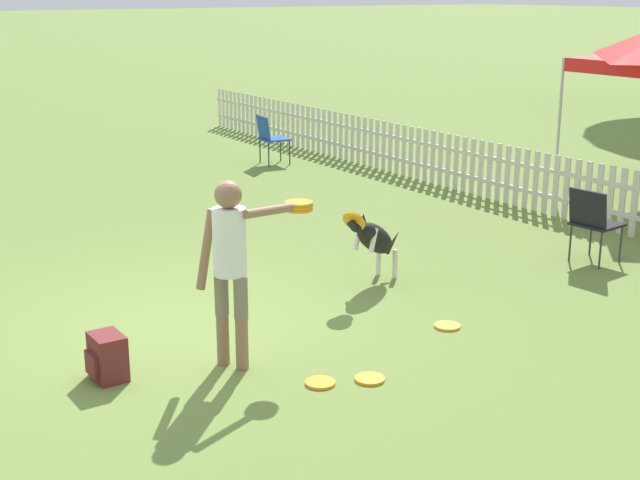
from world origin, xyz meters
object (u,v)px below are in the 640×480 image
frisbee_near_handler (447,326)px  leaping_dog (373,238)px  handler_person (234,251)px  folding_chair_center (270,135)px  frisbee_near_dog (370,379)px  frisbee_midfield (320,383)px  folding_chair_blue_left (593,219)px  backpack_on_grass (107,357)px

frisbee_near_handler → leaping_dog: bearing=173.2°
handler_person → folding_chair_center: size_ratio=1.81×
frisbee_near_dog → frisbee_midfield: same height
handler_person → leaping_dog: size_ratio=1.45×
frisbee_near_dog → folding_chair_blue_left: 4.27m
frisbee_near_dog → frisbee_midfield: bearing=-113.5°
leaping_dog → frisbee_near_dog: (1.95, -1.50, -0.52)m
frisbee_near_handler → frisbee_midfield: bearing=-77.6°
leaping_dog → folding_chair_center: 6.99m
frisbee_near_dog → folding_chair_center: bearing=154.3°
handler_person → leaping_dog: 2.54m
frisbee_near_dog → leaping_dog: bearing=142.5°
leaping_dog → frisbee_near_dog: leaping_dog is taller
folding_chair_center → leaping_dog: bearing=166.2°
leaping_dog → folding_chair_blue_left: bearing=-132.1°
frisbee_near_dog → frisbee_midfield: (-0.17, -0.38, 0.00)m
frisbee_near_dog → frisbee_near_handler: bearing=112.2°
folding_chair_blue_left → folding_chair_center: bearing=-5.3°
backpack_on_grass → folding_chair_center: size_ratio=0.43×
leaping_dog → backpack_on_grass: (0.72, -3.28, -0.34)m
frisbee_midfield → folding_chair_center: size_ratio=0.28×
frisbee_near_handler → frisbee_near_dog: size_ratio=1.00×
backpack_on_grass → folding_chair_center: bearing=141.0°
frisbee_near_dog → folding_chair_center: 9.40m
frisbee_midfield → backpack_on_grass: bearing=-127.3°
frisbee_near_handler → frisbee_near_dog: 1.44m
frisbee_midfield → folding_chair_center: (-8.29, 4.44, 0.53)m
folding_chair_blue_left → folding_chair_center: size_ratio=1.00×
folding_chair_center → backpack_on_grass: bearing=148.8°
backpack_on_grass → folding_chair_blue_left: size_ratio=0.43×
backpack_on_grass → handler_person: bearing=71.6°
backpack_on_grass → leaping_dog: bearing=102.4°
frisbee_midfield → frisbee_near_handler: bearing=102.4°
frisbee_near_handler → folding_chair_blue_left: 2.87m
frisbee_near_dog → backpack_on_grass: size_ratio=0.64×
handler_person → frisbee_near_handler: (0.35, 2.08, -1.00)m
leaping_dog → backpack_on_grass: 3.37m
leaping_dog → frisbee_near_handler: size_ratio=4.48×
handler_person → backpack_on_grass: size_ratio=4.16×
handler_person → frisbee_midfield: size_ratio=6.49×
backpack_on_grass → folding_chair_blue_left: folding_chair_blue_left is taller
frisbee_near_handler → frisbee_near_dog: (0.54, -1.33, 0.00)m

